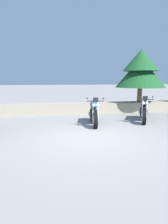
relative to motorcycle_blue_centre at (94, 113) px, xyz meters
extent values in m
plane|color=gray|center=(-0.61, -1.94, -0.49)|extent=(120.00, 120.00, 0.00)
cube|color=gray|center=(-0.61, 2.86, -0.21)|extent=(36.00, 0.80, 0.55)
cylinder|color=black|center=(-0.10, -0.69, -0.18)|extent=(0.23, 0.63, 0.62)
cylinder|color=black|center=(0.12, 0.74, -0.18)|extent=(0.27, 0.64, 0.62)
cylinder|color=silver|center=(-0.10, -0.69, -0.18)|extent=(0.22, 0.40, 0.38)
cube|color=black|center=(0.01, 0.07, -0.08)|extent=(0.39, 0.52, 0.34)
cube|color=#2D2D30|center=(0.00, -0.02, 0.12)|extent=(0.31, 1.11, 0.12)
ellipsoid|color=#2347A8|center=(-0.02, -0.17, 0.34)|extent=(0.42, 0.57, 0.26)
cube|color=black|center=(0.05, 0.30, 0.28)|extent=(0.34, 0.59, 0.12)
ellipsoid|color=#2347A8|center=(0.09, 0.60, 0.32)|extent=(0.26, 0.31, 0.16)
cylinder|color=#2D2D30|center=(-0.09, -0.61, 0.54)|extent=(0.66, 0.14, 0.04)
sphere|color=silver|center=(-0.04, -0.76, 0.40)|extent=(0.13, 0.13, 0.13)
sphere|color=silver|center=(-0.18, -0.74, 0.40)|extent=(0.13, 0.13, 0.13)
cube|color=#26282D|center=(-0.11, -0.71, 0.60)|extent=(0.21, 0.12, 0.18)
cylinder|color=silver|center=(-0.08, 0.52, -0.13)|extent=(0.17, 0.39, 0.11)
cylinder|color=silver|center=(-0.01, -0.66, 0.18)|extent=(0.07, 0.17, 0.73)
cylinder|color=silver|center=(-0.19, -0.63, 0.18)|extent=(0.07, 0.17, 0.73)
sphere|color=#2D2D30|center=(0.21, -0.61, 0.64)|extent=(0.07, 0.07, 0.07)
sphere|color=#2D2D30|center=(-0.38, -0.52, 0.64)|extent=(0.07, 0.07, 0.07)
cylinder|color=black|center=(2.02, -0.41, -0.18)|extent=(0.39, 0.62, 0.62)
cylinder|color=black|center=(2.62, 0.90, -0.18)|extent=(0.42, 0.64, 0.62)
cylinder|color=silver|center=(2.02, -0.41, -0.18)|extent=(0.31, 0.42, 0.38)
cube|color=black|center=(2.34, 0.29, -0.08)|extent=(0.49, 0.57, 0.34)
cube|color=#2D2D30|center=(2.30, 0.20, 0.12)|extent=(0.59, 1.06, 0.12)
ellipsoid|color=black|center=(2.24, 0.06, 0.34)|extent=(0.53, 0.61, 0.26)
cube|color=black|center=(2.44, 0.50, 0.28)|extent=(0.47, 0.62, 0.12)
ellipsoid|color=black|center=(2.56, 0.77, 0.32)|extent=(0.32, 0.35, 0.16)
cylinder|color=#2D2D30|center=(2.05, -0.34, 0.54)|extent=(0.62, 0.31, 0.04)
sphere|color=silver|center=(2.06, -0.49, 0.40)|extent=(0.13, 0.13, 0.13)
sphere|color=silver|center=(1.93, -0.43, 0.40)|extent=(0.13, 0.13, 0.13)
cube|color=#26282D|center=(2.01, -0.43, 0.60)|extent=(0.22, 0.17, 0.18)
cylinder|color=silver|center=(2.37, 0.75, -0.13)|extent=(0.26, 0.39, 0.11)
cylinder|color=silver|center=(2.12, -0.41, 0.18)|extent=(0.11, 0.17, 0.73)
cylinder|color=silver|center=(1.95, -0.34, 0.18)|extent=(0.11, 0.17, 0.73)
sphere|color=#2D2D30|center=(2.34, -0.42, 0.64)|extent=(0.07, 0.07, 0.07)
sphere|color=#2D2D30|center=(1.80, -0.18, 0.64)|extent=(0.07, 0.07, 0.07)
cylinder|color=brown|center=(3.28, 2.73, 0.62)|extent=(0.26, 0.26, 1.11)
cone|color=#194C23|center=(3.28, 2.73, 1.72)|extent=(2.75, 2.75, 1.64)
cone|color=#194C23|center=(3.28, 2.73, 2.39)|extent=(1.98, 1.98, 1.18)
camera|label=1|loc=(-1.83, -7.88, 1.36)|focal=32.09mm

